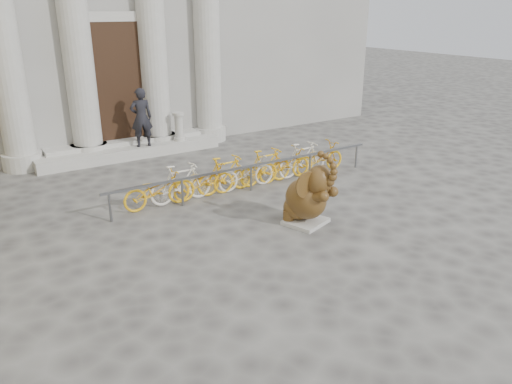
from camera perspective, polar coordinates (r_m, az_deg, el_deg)
ground at (r=9.28m, az=5.76°, el=-9.73°), size 80.00×80.00×0.00m
entrance_steps at (r=17.02m, az=-14.24°, el=4.61°), size 6.00×1.20×0.36m
elephant_statue at (r=11.21m, az=5.92°, el=-0.62°), size 1.17×1.39×1.76m
bike_rack at (r=13.44m, az=-1.15°, el=2.48°), size 8.00×0.53×1.00m
pedestrian at (r=16.55m, az=-12.97°, el=8.30°), size 0.76×0.57×1.89m
balustrade_post at (r=17.17m, az=-8.80°, el=7.29°), size 0.39×0.39×0.96m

